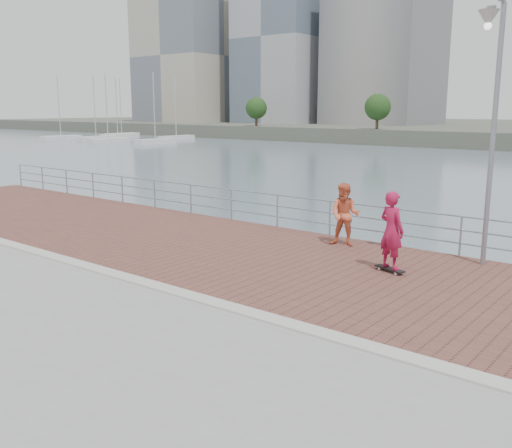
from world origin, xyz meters
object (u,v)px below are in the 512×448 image
Objects in this scene: street_lamp at (492,82)px; skateboarder at (392,230)px; guardrail at (359,218)px; bystander at (345,215)px.

street_lamp is 4.18m from skateboarder.
skateboarder reaches higher than guardrail.
street_lamp is 3.52× the size of bystander.
bystander is (-2.25, 1.68, -0.13)m from skateboarder.
skateboarder reaches higher than bystander.
bystander is at bearing -18.76° from skateboarder.
street_lamp is (3.86, -0.97, 3.87)m from guardrail.
street_lamp is at bearing -115.27° from skateboarder.
bystander is at bearing 179.68° from street_lamp.
bystander reaches higher than guardrail.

